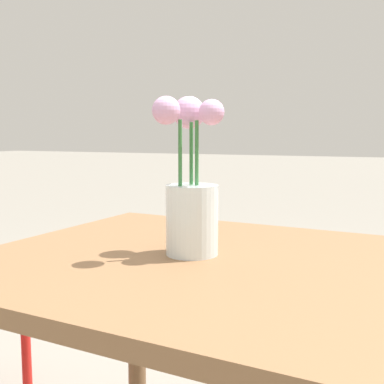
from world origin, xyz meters
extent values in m
cube|color=brown|center=(0.00, 0.00, 0.70)|extent=(1.00, 0.77, 0.03)
cylinder|color=brown|center=(-0.40, 0.32, 0.34)|extent=(0.05, 0.05, 0.68)
cylinder|color=silver|center=(-0.09, 0.01, 0.78)|extent=(0.10, 0.10, 0.13)
cylinder|color=silver|center=(-0.09, 0.01, 0.75)|extent=(0.09, 0.09, 0.07)
cylinder|color=#337038|center=(-0.08, 0.01, 0.84)|extent=(0.01, 0.01, 0.24)
sphere|color=#CC99C6|center=(-0.05, 0.01, 0.98)|extent=(0.05, 0.05, 0.05)
cylinder|color=#337038|center=(-0.10, 0.02, 0.84)|extent=(0.01, 0.01, 0.24)
sphere|color=#CC99C6|center=(-0.11, 0.05, 0.98)|extent=(0.06, 0.06, 0.06)
cylinder|color=#337038|center=(-0.11, -0.01, 0.84)|extent=(0.01, 0.01, 0.24)
sphere|color=#CC99C6|center=(-0.12, -0.03, 0.98)|extent=(0.05, 0.05, 0.05)
cylinder|color=red|center=(-0.87, 0.38, 0.21)|extent=(0.03, 0.03, 0.43)
camera|label=1|loc=(0.27, -0.80, 0.94)|focal=45.00mm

